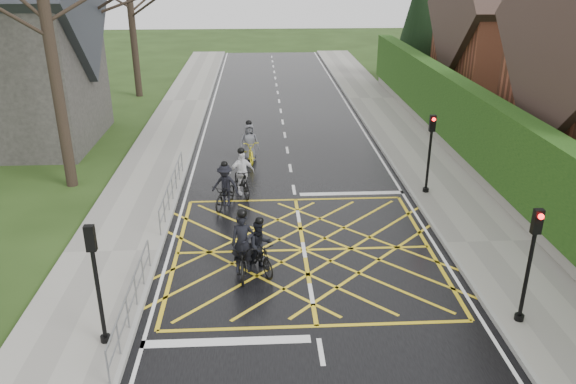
{
  "coord_description": "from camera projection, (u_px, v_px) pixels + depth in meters",
  "views": [
    {
      "loc": [
        -1.36,
        -15.67,
        8.59
      ],
      "look_at": [
        -0.42,
        1.7,
        1.3
      ],
      "focal_mm": 35.0,
      "sensor_mm": 36.0,
      "label": 1
    }
  ],
  "objects": [
    {
      "name": "ground",
      "position": [
        304.0,
        250.0,
        17.82
      ],
      "size": [
        120.0,
        120.0,
        0.0
      ],
      "primitive_type": "plane",
      "color": "black",
      "rests_on": "ground"
    },
    {
      "name": "road",
      "position": [
        304.0,
        250.0,
        17.82
      ],
      "size": [
        9.0,
        80.0,
        0.01
      ],
      "primitive_type": "cube",
      "color": "black",
      "rests_on": "ground"
    },
    {
      "name": "sidewalk_right",
      "position": [
        489.0,
        243.0,
        18.09
      ],
      "size": [
        3.0,
        80.0,
        0.15
      ],
      "primitive_type": "cube",
      "color": "gray",
      "rests_on": "ground"
    },
    {
      "name": "sidewalk_left",
      "position": [
        112.0,
        253.0,
        17.49
      ],
      "size": [
        3.0,
        80.0,
        0.15
      ],
      "primitive_type": "cube",
      "color": "gray",
      "rests_on": "ground"
    },
    {
      "name": "stone_wall",
      "position": [
        476.0,
        169.0,
        23.6
      ],
      "size": [
        0.5,
        38.0,
        0.7
      ],
      "primitive_type": "cube",
      "color": "slate",
      "rests_on": "ground"
    },
    {
      "name": "hedge",
      "position": [
        482.0,
        129.0,
        22.92
      ],
      "size": [
        0.9,
        38.0,
        2.8
      ],
      "primitive_type": "cube",
      "color": "black",
      "rests_on": "stone_wall"
    },
    {
      "name": "house_far",
      "position": [
        527.0,
        34.0,
        33.44
      ],
      "size": [
        9.8,
        8.8,
        10.3
      ],
      "color": "brown",
      "rests_on": "ground"
    },
    {
      "name": "conifer",
      "position": [
        424.0,
        11.0,
        40.37
      ],
      "size": [
        4.6,
        4.6,
        10.0
      ],
      "color": "black",
      "rests_on": "ground"
    },
    {
      "name": "railing_south",
      "position": [
        131.0,
        295.0,
        14.06
      ],
      "size": [
        0.05,
        5.04,
        1.03
      ],
      "color": "slate",
      "rests_on": "ground"
    },
    {
      "name": "railing_north",
      "position": [
        172.0,
        183.0,
        20.97
      ],
      "size": [
        0.05,
        6.04,
        1.03
      ],
      "color": "slate",
      "rests_on": "ground"
    },
    {
      "name": "traffic_light_ne",
      "position": [
        429.0,
        155.0,
        21.3
      ],
      "size": [
        0.24,
        0.31,
        3.21
      ],
      "rotation": [
        0.0,
        0.0,
        3.14
      ],
      "color": "black",
      "rests_on": "ground"
    },
    {
      "name": "traffic_light_se",
      "position": [
        529.0,
        268.0,
        13.56
      ],
      "size": [
        0.24,
        0.31,
        3.21
      ],
      "rotation": [
        0.0,
        0.0,
        3.14
      ],
      "color": "black",
      "rests_on": "ground"
    },
    {
      "name": "traffic_light_sw",
      "position": [
        98.0,
        287.0,
        12.78
      ],
      "size": [
        0.24,
        0.31,
        3.21
      ],
      "color": "black",
      "rests_on": "ground"
    },
    {
      "name": "cyclist_rear",
      "position": [
        243.0,
        253.0,
        16.32
      ],
      "size": [
        0.76,
        2.1,
        2.03
      ],
      "rotation": [
        0.0,
        0.0,
        0.01
      ],
      "color": "black",
      "rests_on": "ground"
    },
    {
      "name": "cyclist_back",
      "position": [
        260.0,
        251.0,
        16.44
      ],
      "size": [
        1.15,
        1.76,
        1.72
      ],
      "rotation": [
        0.0,
        0.0,
        0.43
      ],
      "color": "black",
      "rests_on": "ground"
    },
    {
      "name": "cyclist_mid",
      "position": [
        225.0,
        190.0,
        20.78
      ],
      "size": [
        1.18,
        1.91,
        1.75
      ],
      "rotation": [
        0.0,
        0.0,
        -0.33
      ],
      "color": "black",
      "rests_on": "ground"
    },
    {
      "name": "cyclist_front",
      "position": [
        242.0,
        177.0,
        21.77
      ],
      "size": [
        1.1,
        1.97,
        1.9
      ],
      "rotation": [
        0.0,
        0.0,
        0.32
      ],
      "color": "black",
      "rests_on": "ground"
    },
    {
      "name": "cyclist_lead",
      "position": [
        249.0,
        147.0,
        25.42
      ],
      "size": [
        0.99,
        2.03,
        1.89
      ],
      "rotation": [
        0.0,
        0.0,
        0.17
      ],
      "color": "gold",
      "rests_on": "ground"
    }
  ]
}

